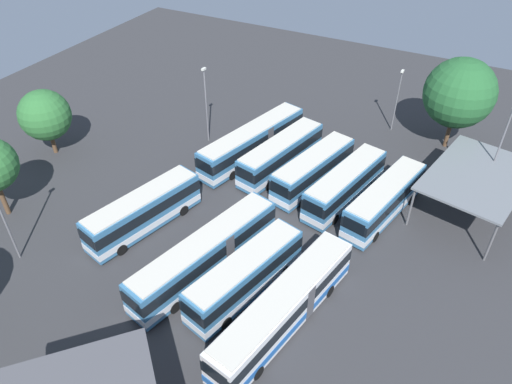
# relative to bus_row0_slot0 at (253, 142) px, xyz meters

# --- Properties ---
(ground_plane) EXTENTS (91.78, 91.78, 0.00)m
(ground_plane) POSITION_rel_bus_row0_slot0_xyz_m (8.96, 5.86, -1.86)
(ground_plane) COLOR #333335
(bus_row0_slot0) EXTENTS (14.18, 5.77, 3.53)m
(bus_row0_slot0) POSITION_rel_bus_row0_slot0_xyz_m (0.00, 0.00, 0.00)
(bus_row0_slot0) COLOR teal
(bus_row0_slot0) RESTS_ON ground_plane
(bus_row0_slot1) EXTENTS (11.33, 4.82, 3.53)m
(bus_row0_slot1) POSITION_rel_bus_row0_slot0_xyz_m (0.81, 3.62, -0.00)
(bus_row0_slot1) COLOR teal
(bus_row0_slot1) RESTS_ON ground_plane
(bus_row0_slot2) EXTENTS (10.66, 4.86, 3.53)m
(bus_row0_slot2) POSITION_rel_bus_row0_slot0_xyz_m (1.75, 7.49, -0.00)
(bus_row0_slot2) COLOR teal
(bus_row0_slot2) RESTS_ON ground_plane
(bus_row0_slot3) EXTENTS (10.91, 4.70, 3.53)m
(bus_row0_slot3) POSITION_rel_bus_row0_slot0_xyz_m (2.66, 11.03, -0.00)
(bus_row0_slot3) COLOR teal
(bus_row0_slot3) RESTS_ON ground_plane
(bus_row0_slot4) EXTENTS (10.99, 4.75, 3.53)m
(bus_row0_slot4) POSITION_rel_bus_row0_slot0_xyz_m (3.16, 14.88, -0.00)
(bus_row0_slot4) COLOR teal
(bus_row0_slot4) RESTS_ON ground_plane
(bus_row1_slot0) EXTENTS (11.23, 5.10, 3.53)m
(bus_row1_slot0) POSITION_rel_bus_row0_slot0_xyz_m (14.28, -3.12, -0.00)
(bus_row1_slot0) COLOR teal
(bus_row1_slot0) RESTS_ON ground_plane
(bus_row1_slot2) EXTENTS (14.18, 5.75, 3.53)m
(bus_row1_slot2) POSITION_rel_bus_row0_slot0_xyz_m (16.13, 4.41, 0.00)
(bus_row1_slot2) COLOR teal
(bus_row1_slot2) RESTS_ON ground_plane
(bus_row1_slot3) EXTENTS (10.87, 5.02, 3.53)m
(bus_row1_slot3) POSITION_rel_bus_row0_slot0_xyz_m (16.67, 8.15, -0.00)
(bus_row1_slot3) COLOR teal
(bus_row1_slot3) RESTS_ON ground_plane
(bus_row1_slot4) EXTENTS (14.21, 5.14, 3.53)m
(bus_row1_slot4) POSITION_rel_bus_row0_slot0_xyz_m (18.00, 11.97, 0.00)
(bus_row1_slot4) COLOR silver
(bus_row1_slot4) RESTS_ON ground_plane
(maintenance_shelter) EXTENTS (12.25, 9.53, 4.19)m
(maintenance_shelter) POSITION_rel_bus_row0_slot0_xyz_m (-1.12, 21.61, 2.15)
(maintenance_shelter) COLOR slate
(maintenance_shelter) RESTS_ON ground_plane
(lamp_post_mid_lot) EXTENTS (0.56, 0.28, 9.17)m
(lamp_post_mid_lot) POSITION_rel_bus_row0_slot0_xyz_m (22.03, -10.12, 3.14)
(lamp_post_mid_lot) COLOR slate
(lamp_post_mid_lot) RESTS_ON ground_plane
(lamp_post_by_building) EXTENTS (0.56, 0.28, 8.57)m
(lamp_post_by_building) POSITION_rel_bus_row0_slot0_xyz_m (-0.65, -5.96, 2.84)
(lamp_post_by_building) COLOR slate
(lamp_post_by_building) RESTS_ON ground_plane
(lamp_post_far_corner) EXTENTS (0.56, 0.28, 7.30)m
(lamp_post_far_corner) POSITION_rel_bus_row0_slot0_xyz_m (-12.44, 11.60, 2.19)
(lamp_post_far_corner) COLOR slate
(lamp_post_far_corner) RESTS_ON ground_plane
(lamp_post_near_entrance) EXTENTS (0.56, 0.28, 9.76)m
(lamp_post_near_entrance) POSITION_rel_bus_row0_slot0_xyz_m (-3.92, 22.58, 3.44)
(lamp_post_near_entrance) COLOR slate
(lamp_post_near_entrance) RESTS_ON ground_plane
(tree_northeast) EXTENTS (7.25, 7.25, 10.00)m
(tree_northeast) POSITION_rel_bus_row0_slot0_xyz_m (-11.75, 17.78, 4.50)
(tree_northeast) COLOR brown
(tree_northeast) RESTS_ON ground_plane
(tree_northwest) EXTENTS (5.27, 5.27, 7.16)m
(tree_northwest) POSITION_rel_bus_row0_slot0_xyz_m (9.05, -19.39, 2.65)
(tree_northwest) COLOR brown
(tree_northwest) RESTS_ON ground_plane
(puddle_near_shelter) EXTENTS (2.97, 2.97, 0.01)m
(puddle_near_shelter) POSITION_rel_bus_row0_slot0_xyz_m (16.27, 10.08, -1.86)
(puddle_near_shelter) COLOR black
(puddle_near_shelter) RESTS_ON ground_plane
(puddle_front_lane) EXTENTS (3.44, 3.44, 0.01)m
(puddle_front_lane) POSITION_rel_bus_row0_slot0_xyz_m (13.22, -5.24, -1.86)
(puddle_front_lane) COLOR black
(puddle_front_lane) RESTS_ON ground_plane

